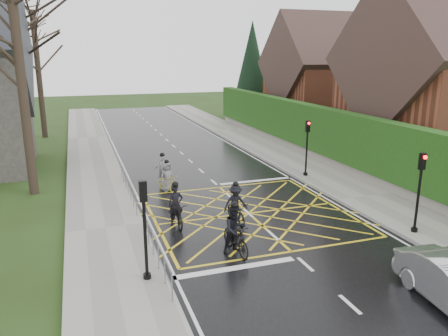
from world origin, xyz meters
TOP-DOWN VIEW (x-y plane):
  - ground at (0.00, 0.00)m, footprint 120.00×120.00m
  - road at (0.00, 0.00)m, footprint 9.00×80.00m
  - sidewalk_right at (6.00, 0.00)m, footprint 3.00×80.00m
  - sidewalk_left at (-6.00, 0.00)m, footprint 3.00×80.00m
  - stone_wall at (7.75, 6.00)m, footprint 0.50×38.00m
  - hedge at (7.75, 6.00)m, footprint 0.90×38.00m
  - house_far at (14.75, 18.00)m, footprint 9.80×8.80m
  - conifer at (10.75, 26.00)m, footprint 4.60×4.60m
  - tree_near at (-9.00, 6.00)m, footprint 9.24×9.24m
  - tree_mid at (-10.00, 14.00)m, footprint 10.08×10.08m
  - tree_far at (-9.30, 22.00)m, footprint 8.40×8.40m
  - railing_south at (-4.65, -3.50)m, footprint 0.05×5.04m
  - railing_north at (-4.65, 4.00)m, footprint 0.05×6.04m
  - traffic_light_ne at (5.10, 4.20)m, footprint 0.24×0.31m
  - traffic_light_se at (5.10, -4.20)m, footprint 0.24×0.31m
  - traffic_light_sw at (-5.10, -4.50)m, footprint 0.24×0.31m
  - cyclist_rear at (-3.24, -0.26)m, footprint 0.70×1.88m
  - cyclist_back at (-1.88, -3.42)m, footprint 0.90×1.90m
  - cyclist_mid at (-0.87, -0.77)m, footprint 1.04×1.80m
  - cyclist_front at (-2.69, 5.25)m, footprint 0.96×1.78m
  - cyclist_lead at (-2.68, 4.18)m, footprint 1.13×1.78m

SIDE VIEW (x-z plane):
  - ground at x=0.00m, z-range 0.00..0.00m
  - road at x=0.00m, z-range 0.00..0.01m
  - sidewalk_right at x=6.00m, z-range 0.00..0.15m
  - sidewalk_left at x=-6.00m, z-range 0.00..0.15m
  - stone_wall at x=7.75m, z-range 0.00..0.70m
  - cyclist_lead at x=-2.68m, z-range -0.25..1.39m
  - cyclist_rear at x=-3.24m, z-range -0.32..1.49m
  - cyclist_mid at x=-0.87m, z-range -0.23..1.50m
  - cyclist_front at x=-2.69m, z-range -0.23..1.54m
  - cyclist_back at x=-1.88m, z-range -0.23..1.63m
  - railing_south at x=-4.65m, z-range 0.27..1.29m
  - railing_north at x=-4.65m, z-range 0.27..1.30m
  - traffic_light_ne at x=5.10m, z-range 0.06..3.27m
  - traffic_light_se at x=5.10m, z-range 0.06..3.27m
  - traffic_light_sw at x=-5.10m, z-range 0.06..3.27m
  - hedge at x=7.75m, z-range 0.70..3.50m
  - house_far at x=14.75m, z-range -0.79..9.51m
  - conifer at x=10.75m, z-range -0.01..9.99m
  - tree_far at x=-9.30m, z-range 1.99..12.39m
  - tree_near at x=-9.00m, z-range 2.19..13.63m
  - tree_mid at x=-10.00m, z-range 2.39..14.87m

